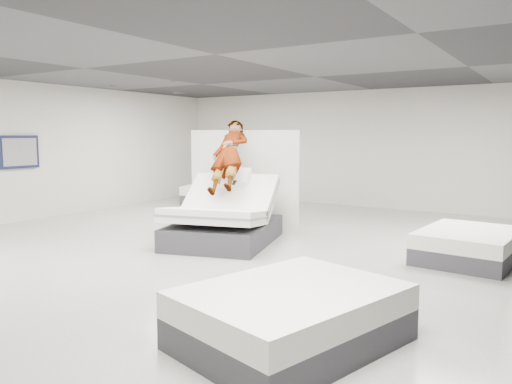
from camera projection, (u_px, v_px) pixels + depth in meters
room at (217, 160)px, 7.73m from camera, size 14.00×14.04×3.20m
hero_bed at (224, 221)px, 9.16m from camera, size 2.24×2.61×1.35m
person at (229, 168)px, 9.36m from camera, size 1.07×1.71×1.61m
remote at (234, 183)px, 8.99m from camera, size 0.09×0.15×0.08m
divider_panel at (245, 180)px, 10.45m from camera, size 2.17×0.92×2.08m
flat_bed_right_far at (469, 245)px, 7.90m from camera, size 1.50×1.90×0.49m
flat_bed_right_near at (291, 316)px, 4.74m from camera, size 2.00×2.35×0.55m
flat_bed_left_far at (219, 194)px, 14.50m from camera, size 2.29×2.00×0.53m
wall_poster at (19, 152)px, 11.29m from camera, size 0.06×0.95×0.75m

